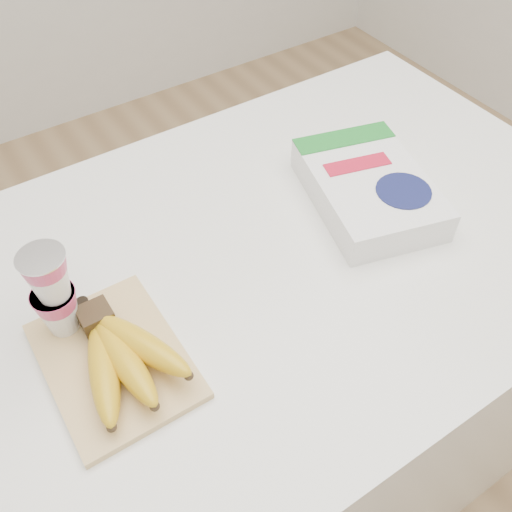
% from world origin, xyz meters
% --- Properties ---
extents(room, '(4.00, 4.00, 4.00)m').
position_xyz_m(room, '(0.00, 0.00, 1.35)').
color(room, tan).
rests_on(room, ground).
extents(table, '(1.24, 0.83, 0.93)m').
position_xyz_m(table, '(0.00, 0.00, 0.47)').
color(table, white).
rests_on(table, ground).
extents(cutting_board, '(0.19, 0.26, 0.01)m').
position_xyz_m(cutting_board, '(-0.35, -0.06, 0.94)').
color(cutting_board, '#E8CE7F').
rests_on(cutting_board, table).
extents(bananas, '(0.16, 0.21, 0.07)m').
position_xyz_m(bananas, '(-0.34, -0.09, 0.97)').
color(bananas, '#382816').
rests_on(bananas, cutting_board).
extents(yogurt_stack, '(0.07, 0.07, 0.16)m').
position_xyz_m(yogurt_stack, '(-0.39, 0.03, 1.03)').
color(yogurt_stack, white).
rests_on(yogurt_stack, cutting_board).
extents(cereal_box, '(0.27, 0.33, 0.07)m').
position_xyz_m(cereal_box, '(0.20, 0.00, 0.97)').
color(cereal_box, white).
rests_on(cereal_box, table).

